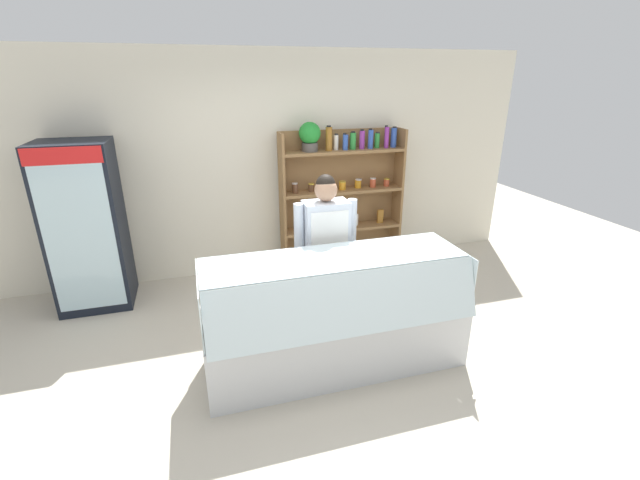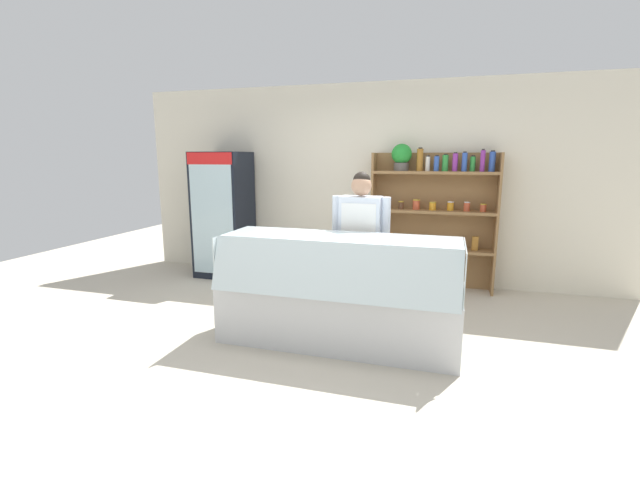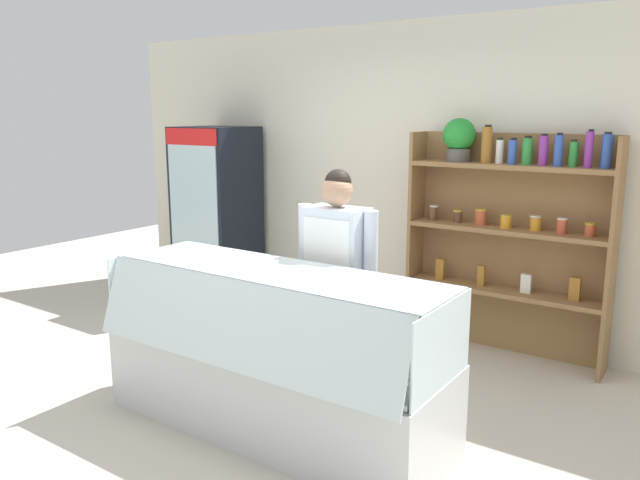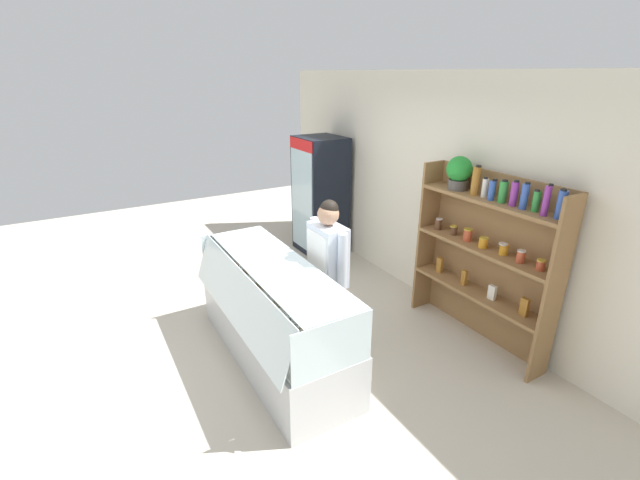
{
  "view_description": "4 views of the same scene",
  "coord_description": "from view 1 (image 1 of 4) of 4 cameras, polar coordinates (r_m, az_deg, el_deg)",
  "views": [
    {
      "loc": [
        -0.88,
        -3.05,
        2.4
      ],
      "look_at": [
        0.14,
        0.38,
        1.01
      ],
      "focal_mm": 24.0,
      "sensor_mm": 36.0,
      "label": 1
    },
    {
      "loc": [
        1.08,
        -3.75,
        1.72
      ],
      "look_at": [
        -0.18,
        0.44,
        0.87
      ],
      "focal_mm": 24.0,
      "sensor_mm": 36.0,
      "label": 2
    },
    {
      "loc": [
        2.41,
        -2.84,
        1.94
      ],
      "look_at": [
        0.05,
        0.59,
        1.08
      ],
      "focal_mm": 35.0,
      "sensor_mm": 36.0,
      "label": 3
    },
    {
      "loc": [
        3.47,
        -1.46,
        2.67
      ],
      "look_at": [
        0.13,
        0.48,
        1.15
      ],
      "focal_mm": 24.0,
      "sensor_mm": 36.0,
      "label": 4
    }
  ],
  "objects": [
    {
      "name": "deli_display_case",
      "position": [
        3.78,
        1.95,
        -12.27
      ],
      "size": [
        2.2,
        0.8,
        1.01
      ],
      "color": "silver",
      "rests_on": "ground"
    },
    {
      "name": "drinks_fridge",
      "position": [
        5.15,
        -28.71,
        1.52
      ],
      "size": [
        0.72,
        0.65,
        1.79
      ],
      "color": "black",
      "rests_on": "ground"
    },
    {
      "name": "shelving_unit",
      "position": [
        5.46,
        2.45,
        7.17
      ],
      "size": [
        1.58,
        0.29,
        1.89
      ],
      "color": "olive",
      "rests_on": "ground"
    },
    {
      "name": "ground_plane",
      "position": [
        3.97,
        -0.43,
        -15.92
      ],
      "size": [
        12.0,
        12.0,
        0.0
      ],
      "primitive_type": "plane",
      "color": "beige"
    },
    {
      "name": "shop_clerk",
      "position": [
        4.0,
        0.78,
        -0.43
      ],
      "size": [
        0.6,
        0.25,
        1.57
      ],
      "color": "#4C4233",
      "rests_on": "ground"
    },
    {
      "name": "back_wall",
      "position": [
        5.41,
        -7.04,
        9.86
      ],
      "size": [
        6.8,
        0.1,
        2.7
      ],
      "primitive_type": "cube",
      "color": "silver",
      "rests_on": "ground"
    }
  ]
}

